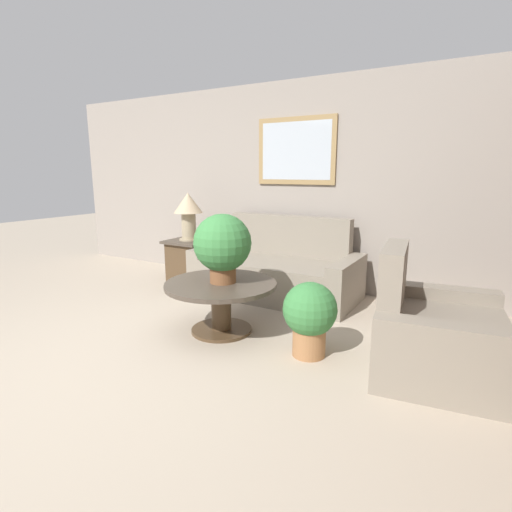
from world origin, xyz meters
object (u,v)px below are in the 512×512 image
object	(u,v)px
coffee_table	(221,296)
side_table	(190,260)
table_lamp	(188,209)
potted_plant_floor	(310,315)
potted_plant_on_table	(222,245)
couch_main	(277,271)
armchair	(435,334)

from	to	relation	value
coffee_table	side_table	world-z (taller)	side_table
coffee_table	table_lamp	bearing A→B (deg)	138.27
side_table	potted_plant_floor	xyz separation A→B (m)	(2.32, -1.30, 0.06)
coffee_table	potted_plant_on_table	size ratio (longest dim) A/B	1.64
coffee_table	potted_plant_on_table	xyz separation A→B (m)	(0.02, 0.01, 0.49)
couch_main	armchair	world-z (taller)	same
armchair	potted_plant_floor	distance (m)	0.94
coffee_table	table_lamp	xyz separation A→B (m)	(-1.40, 1.25, 0.64)
armchair	coffee_table	bearing A→B (deg)	88.51
potted_plant_on_table	potted_plant_floor	world-z (taller)	potted_plant_on_table
armchair	side_table	xyz separation A→B (m)	(-3.23, 1.07, 0.00)
armchair	couch_main	bearing A→B (deg)	52.67
potted_plant_on_table	potted_plant_floor	xyz separation A→B (m)	(0.90, -0.07, -0.48)
armchair	table_lamp	bearing A→B (deg)	64.45
side_table	potted_plant_floor	size ratio (longest dim) A/B	0.92
couch_main	potted_plant_floor	size ratio (longest dim) A/B	3.18
coffee_table	potted_plant_floor	bearing A→B (deg)	-3.28
armchair	potted_plant_on_table	xyz separation A→B (m)	(-1.81, -0.17, 0.54)
couch_main	side_table	size ratio (longest dim) A/B	3.44
potted_plant_on_table	potted_plant_floor	distance (m)	1.02
table_lamp	couch_main	bearing A→B (deg)	1.63
table_lamp	potted_plant_on_table	distance (m)	1.89
couch_main	armchair	size ratio (longest dim) A/B	1.67
armchair	coffee_table	size ratio (longest dim) A/B	1.13
table_lamp	armchair	bearing A→B (deg)	-18.28
coffee_table	potted_plant_floor	world-z (taller)	potted_plant_floor
side_table	potted_plant_floor	distance (m)	2.66
side_table	table_lamp	distance (m)	0.70
coffee_table	potted_plant_floor	size ratio (longest dim) A/B	1.68
table_lamp	potted_plant_floor	distance (m)	2.73
coffee_table	table_lamp	distance (m)	1.99
side_table	potted_plant_on_table	world-z (taller)	potted_plant_on_table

